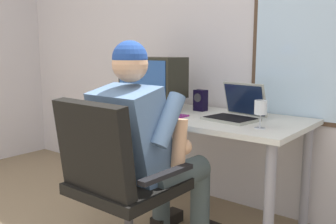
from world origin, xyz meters
The scene contains 9 objects.
wall_rear centered at (0.03, 2.34, 1.41)m, with size 5.35×0.08×2.84m.
desk centered at (-0.13, 1.92, 0.65)m, with size 1.52×0.73×0.75m.
office_chair centered at (-0.05, 1.06, 0.56)m, with size 0.62×0.59×0.96m.
person_seated centered at (-0.05, 1.32, 0.66)m, with size 0.54×0.78×1.25m.
crt_monitor centered at (-0.51, 1.91, 0.99)m, with size 0.48×0.27×0.39m.
laptop centered at (0.18, 1.94, 0.81)m, with size 0.35×0.35×0.23m.
wine_glass centered at (0.43, 1.76, 0.87)m, with size 0.07×0.07×0.16m.
desk_speaker centered at (-0.19, 2.07, 0.83)m, with size 0.09×0.08×0.15m.
cd_case centered at (-0.19, 1.76, 0.76)m, with size 0.14×0.13×0.01m.
Camera 1 is at (1.32, -0.21, 1.20)m, focal length 39.91 mm.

